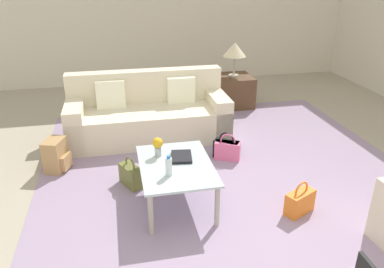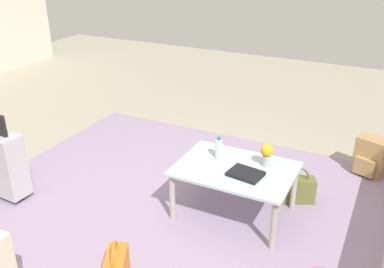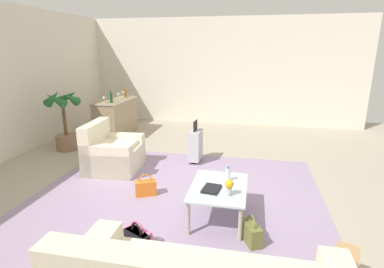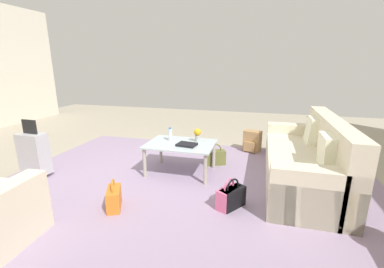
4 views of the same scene
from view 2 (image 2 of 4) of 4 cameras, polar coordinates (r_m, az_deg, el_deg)
ground_plane at (r=3.69m, az=-3.37°, el=-12.84°), size 12.00×12.00×0.00m
coffee_table at (r=3.70m, az=5.77°, el=-5.30°), size 1.00×0.72×0.46m
water_bottle at (r=3.77m, az=3.60°, el=-1.94°), size 0.06×0.06×0.20m
coffee_table_book at (r=3.56m, az=7.16°, el=-5.27°), size 0.30×0.24×0.03m
flower_vase at (r=3.68m, az=9.94°, el=-2.52°), size 0.11×0.11×0.21m
suitcase_silver at (r=4.30m, az=-23.77°, el=-3.59°), size 0.41×0.24×0.85m
handbag_olive at (r=4.10m, az=13.83°, el=-7.15°), size 0.35×0.26×0.36m
backpack_tan at (r=4.77m, az=22.72°, el=-2.85°), size 0.35×0.32×0.40m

